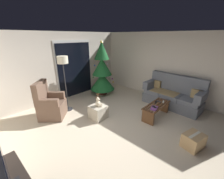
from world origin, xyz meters
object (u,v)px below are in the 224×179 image
ottoman (98,112)px  teddy_bear_chestnut_by_tree (98,97)px  floor_lamp (63,65)px  armchair (50,105)px  remote_black (156,102)px  television (5,173)px  coffee_table (156,109)px  book_stack (154,108)px  christmas_tree (102,72)px  remote_graphite (159,101)px  remote_white (163,102)px  teddy_bear_cream (98,102)px  cardboard_box_taped_mid_floor (193,141)px  cell_phone (154,107)px  couch (173,95)px

ottoman → teddy_bear_chestnut_by_tree: size_ratio=1.54×
floor_lamp → armchair: bearing=-177.0°
remote_black → armchair: armchair is taller
floor_lamp → television: 3.37m
coffee_table → armchair: (-2.16, 2.36, 0.13)m
remote_black → ottoman: 1.80m
book_stack → christmas_tree: size_ratio=0.11×
remote_graphite → remote_black: size_ratio=1.00×
christmas_tree → remote_white: bearing=-88.2°
book_stack → teddy_bear_cream: bearing=124.7°
teddy_bear_chestnut_by_tree → television: bearing=-144.4°
book_stack → christmas_tree: christmas_tree is taller
coffee_table → cardboard_box_taped_mid_floor: 1.38m
remote_black → cardboard_box_taped_mid_floor: 1.53m
armchair → ottoman: 1.46m
coffee_table → remote_graphite: size_ratio=7.05×
cell_phone → cardboard_box_taped_mid_floor: (-0.33, -1.13, -0.32)m
coffee_table → christmas_tree: bearing=85.3°
remote_white → television: television is taller
remote_graphite → ottoman: size_ratio=0.35×
armchair → ottoman: bearing=-50.5°
remote_graphite → cardboard_box_taped_mid_floor: 1.55m
couch → armchair: size_ratio=1.75×
coffee_table → cell_phone: bearing=-165.8°
remote_black → remote_white: same height
couch → television: size_ratio=2.36×
coffee_table → teddy_bear_chestnut_by_tree: size_ratio=3.86×
cell_phone → ottoman: size_ratio=0.33×
couch → teddy_bear_cream: bearing=150.9°
book_stack → floor_lamp: size_ratio=0.13×
floor_lamp → teddy_bear_cream: 1.55m
book_stack → cell_phone: cell_phone is taller
remote_black → floor_lamp: floor_lamp is taller
ottoman → teddy_bear_chestnut_by_tree: ottoman is taller
christmas_tree → armchair: size_ratio=1.96×
cell_phone → book_stack: bearing=165.2°
remote_graphite → remote_white: same height
couch → teddy_bear_chestnut_by_tree: bearing=123.3°
remote_white → teddy_bear_chestnut_by_tree: remote_white is taller
remote_white → television: size_ratio=0.19×
coffee_table → cell_phone: 0.38m
book_stack → christmas_tree: (0.53, 2.64, 0.53)m
remote_black → armchair: size_ratio=0.14×
coffee_table → ottoman: 1.76m
armchair → floor_lamp: size_ratio=0.63×
ottoman → coffee_table: bearing=-45.3°
book_stack → christmas_tree: 2.74m
christmas_tree → teddy_bear_chestnut_by_tree: bearing=-148.9°
remote_black → book_stack: (-0.43, -0.16, 0.02)m
armchair → teddy_bear_chestnut_by_tree: 1.80m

